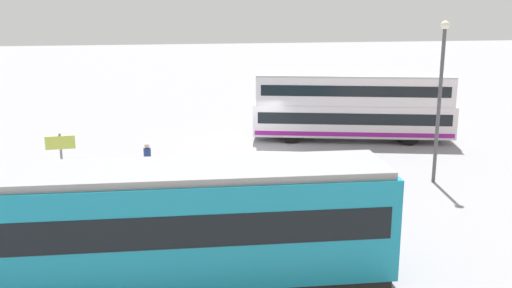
{
  "coord_description": "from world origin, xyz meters",
  "views": [
    {
      "loc": [
        5.21,
        29.73,
        7.81
      ],
      "look_at": [
        1.26,
        5.83,
        1.81
      ],
      "focal_mm": 40.61,
      "sensor_mm": 36.0,
      "label": 1
    }
  ],
  "objects_px": {
    "tram_yellow": "(130,225)",
    "info_sign": "(61,150)",
    "street_lamp": "(440,90)",
    "double_decker_bus": "(352,107)",
    "pedestrian_near_railing": "(148,159)",
    "pedestrian_crossing": "(319,176)"
  },
  "relations": [
    {
      "from": "info_sign",
      "to": "double_decker_bus",
      "type": "bearing_deg",
      "value": -156.44
    },
    {
      "from": "street_lamp",
      "to": "info_sign",
      "type": "bearing_deg",
      "value": -6.12
    },
    {
      "from": "street_lamp",
      "to": "pedestrian_crossing",
      "type": "bearing_deg",
      "value": 15.5
    },
    {
      "from": "pedestrian_crossing",
      "to": "info_sign",
      "type": "height_order",
      "value": "info_sign"
    },
    {
      "from": "tram_yellow",
      "to": "street_lamp",
      "type": "height_order",
      "value": "street_lamp"
    },
    {
      "from": "double_decker_bus",
      "to": "street_lamp",
      "type": "xyz_separation_m",
      "value": [
        -1.03,
        8.28,
        2.14
      ]
    },
    {
      "from": "tram_yellow",
      "to": "street_lamp",
      "type": "xyz_separation_m",
      "value": [
        -12.79,
        -7.45,
        2.34
      ]
    },
    {
      "from": "tram_yellow",
      "to": "street_lamp",
      "type": "relative_size",
      "value": 2.11
    },
    {
      "from": "pedestrian_near_railing",
      "to": "info_sign",
      "type": "bearing_deg",
      "value": 8.2
    },
    {
      "from": "pedestrian_crossing",
      "to": "info_sign",
      "type": "xyz_separation_m",
      "value": [
        10.35,
        -3.31,
        0.66
      ]
    },
    {
      "from": "pedestrian_near_railing",
      "to": "pedestrian_crossing",
      "type": "bearing_deg",
      "value": 150.6
    },
    {
      "from": "double_decker_bus",
      "to": "street_lamp",
      "type": "height_order",
      "value": "street_lamp"
    },
    {
      "from": "pedestrian_near_railing",
      "to": "street_lamp",
      "type": "relative_size",
      "value": 0.25
    },
    {
      "from": "double_decker_bus",
      "to": "pedestrian_crossing",
      "type": "height_order",
      "value": "double_decker_bus"
    },
    {
      "from": "info_sign",
      "to": "pedestrian_crossing",
      "type": "bearing_deg",
      "value": 162.27
    },
    {
      "from": "pedestrian_crossing",
      "to": "info_sign",
      "type": "relative_size",
      "value": 0.74
    },
    {
      "from": "pedestrian_near_railing",
      "to": "street_lamp",
      "type": "height_order",
      "value": "street_lamp"
    },
    {
      "from": "double_decker_bus",
      "to": "tram_yellow",
      "type": "relative_size",
      "value": 0.78
    },
    {
      "from": "info_sign",
      "to": "street_lamp",
      "type": "xyz_separation_m",
      "value": [
        -16.06,
        1.72,
        2.41
      ]
    },
    {
      "from": "tram_yellow",
      "to": "info_sign",
      "type": "xyz_separation_m",
      "value": [
        3.28,
        -9.18,
        -0.07
      ]
    },
    {
      "from": "double_decker_bus",
      "to": "pedestrian_near_railing",
      "type": "xyz_separation_m",
      "value": [
        11.46,
        6.04,
        -0.96
      ]
    },
    {
      "from": "pedestrian_near_railing",
      "to": "street_lamp",
      "type": "xyz_separation_m",
      "value": [
        -12.5,
        2.24,
        3.09
      ]
    }
  ]
}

